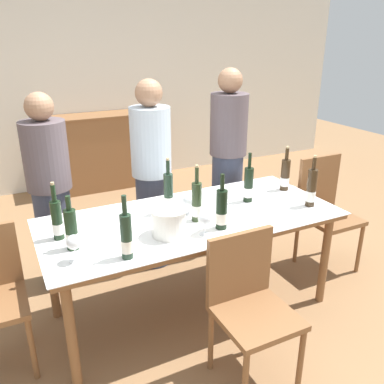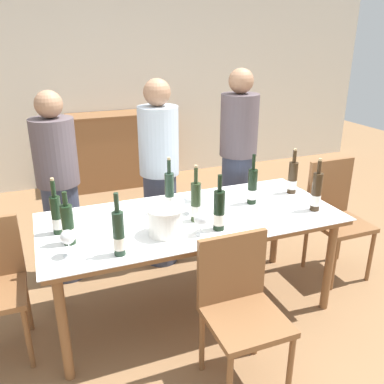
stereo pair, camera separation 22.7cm
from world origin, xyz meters
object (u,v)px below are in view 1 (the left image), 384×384
object	(u,v)px
dining_table	(192,225)
chair_near_front	(249,299)
wine_bottle_1	(311,189)
wine_bottle_8	(57,220)
person_guest_left	(152,177)
wine_glass_0	(189,201)
wine_glass_1	(74,243)
wine_bottle_4	(248,185)
chair_right_end	(324,205)
person_guest_right	(228,162)
wine_bottle_5	(197,202)
ice_bucket	(169,221)
wine_bottle_3	(285,175)
person_host	(51,195)
wine_bottle_0	(126,237)
wine_bottle_7	(168,194)
wine_bottle_6	(222,210)
wine_glass_2	(205,219)
wine_bottle_2	(71,230)
sideboard_cabinet	(103,151)

from	to	relation	value
dining_table	chair_near_front	size ratio (longest dim) A/B	2.30
wine_bottle_1	wine_bottle_8	world-z (taller)	wine_bottle_1
person_guest_left	dining_table	bearing A→B (deg)	-89.92
wine_glass_0	chair_near_front	distance (m)	0.81
wine_glass_1	wine_bottle_4	bearing A→B (deg)	12.84
wine_glass_1	chair_right_end	bearing A→B (deg)	8.78
wine_bottle_1	wine_bottle_8	xyz separation A→B (m)	(-1.72, 0.29, -0.01)
wine_bottle_1	person_guest_right	distance (m)	0.96
wine_bottle_1	wine_bottle_5	world-z (taller)	wine_bottle_5
ice_bucket	wine_bottle_3	bearing A→B (deg)	15.44
person_host	person_guest_right	distance (m)	1.54
ice_bucket	wine_bottle_0	xyz separation A→B (m)	(-0.32, -0.15, 0.04)
wine_bottle_7	person_guest_left	world-z (taller)	person_guest_left
wine_bottle_6	dining_table	bearing A→B (deg)	109.89
dining_table	wine_glass_2	distance (m)	0.33
chair_near_front	person_host	world-z (taller)	person_host
person_guest_left	wine_glass_0	bearing A→B (deg)	-89.97
wine_bottle_0	wine_glass_0	distance (m)	0.68
wine_bottle_3	wine_bottle_7	world-z (taller)	wine_bottle_7
wine_bottle_2	wine_bottle_7	size ratio (longest dim) A/B	0.83
dining_table	wine_bottle_4	size ratio (longest dim) A/B	5.46
wine_bottle_8	wine_glass_2	size ratio (longest dim) A/B	2.42
wine_bottle_6	wine_glass_1	xyz separation A→B (m)	(-0.92, 0.00, -0.01)
chair_right_end	sideboard_cabinet	bearing A→B (deg)	113.11
wine_bottle_2	wine_bottle_0	bearing A→B (deg)	-43.61
wine_bottle_0	chair_near_front	world-z (taller)	wine_bottle_0
sideboard_cabinet	wine_bottle_8	size ratio (longest dim) A/B	3.74
sideboard_cabinet	wine_bottle_5	distance (m)	2.97
wine_bottle_4	chair_right_end	world-z (taller)	wine_bottle_4
wine_glass_2	chair_near_front	distance (m)	0.54
sideboard_cabinet	person_guest_left	bearing A→B (deg)	-93.41
sideboard_cabinet	wine_bottle_8	xyz separation A→B (m)	(-1.00, -2.80, 0.39)
dining_table	wine_bottle_5	size ratio (longest dim) A/B	5.24
wine_bottle_2	person_guest_left	size ratio (longest dim) A/B	0.21
wine_bottle_2	wine_bottle_6	xyz separation A→B (m)	(0.91, -0.15, 0.01)
wine_bottle_1	chair_near_front	distance (m)	1.02
wine_bottle_8	chair_right_end	world-z (taller)	wine_bottle_8
chair_near_front	person_guest_right	bearing A→B (deg)	63.58
wine_bottle_7	person_guest_right	bearing A→B (deg)	35.89
wine_bottle_7	wine_bottle_6	bearing A→B (deg)	-61.37
wine_bottle_4	wine_bottle_5	xyz separation A→B (m)	(-0.49, -0.13, 0.00)
dining_table	wine_bottle_3	xyz separation A→B (m)	(0.89, 0.13, 0.19)
wine_bottle_5	wine_glass_1	bearing A→B (deg)	-168.37
wine_bottle_2	person_host	bearing A→B (deg)	89.50
wine_bottle_6	wine_bottle_8	bearing A→B (deg)	161.62
ice_bucket	chair_right_end	xyz separation A→B (m)	(1.56, 0.27, -0.29)
dining_table	wine_bottle_1	world-z (taller)	wine_bottle_1
chair_right_end	person_guest_left	world-z (taller)	person_guest_left
wine_bottle_4	wine_glass_2	world-z (taller)	wine_bottle_4
wine_bottle_8	person_host	world-z (taller)	person_host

